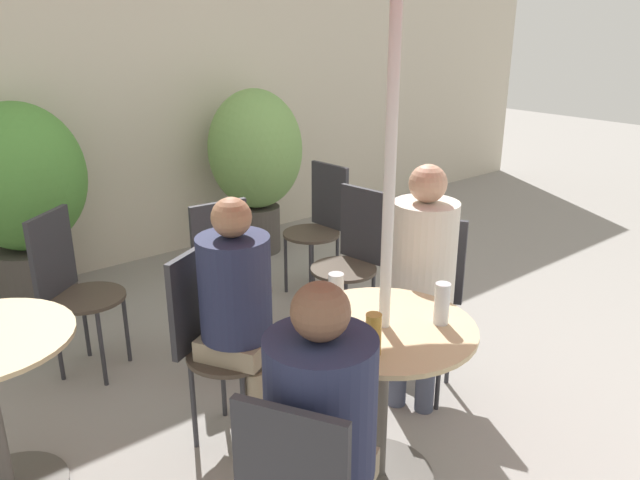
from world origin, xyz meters
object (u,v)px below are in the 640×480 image
object	(u,v)px
cafe_table_near	(382,371)
bistro_chair_6	(70,279)
seated_person_1	(238,303)
bistro_chair_0	(427,290)
bistro_chair_4	(354,250)
bistro_chair_3	(228,269)
bistro_chair_5	(321,217)
beer_glass_1	(442,304)
beer_glass_0	(373,334)
seated_person_2	(322,425)
seated_person_0	(422,266)
beer_glass_2	(336,292)
potted_plant_1	(256,156)
bistro_chair_1	(211,330)
potted_plant_0	(22,191)

from	to	relation	value
cafe_table_near	bistro_chair_6	xyz separation A→B (m)	(-0.68, 1.71, 0.02)
cafe_table_near	seated_person_1	distance (m)	0.68
bistro_chair_0	bistro_chair_4	bearing A→B (deg)	142.73
seated_person_1	bistro_chair_3	bearing A→B (deg)	33.86
bistro_chair_5	beer_glass_1	distance (m)	2.04
beer_glass_0	seated_person_2	bearing A→B (deg)	-154.94
seated_person_0	beer_glass_2	world-z (taller)	seated_person_0
beer_glass_2	seated_person_0	bearing A→B (deg)	8.27
beer_glass_0	bistro_chair_5	bearing A→B (deg)	55.37
bistro_chair_5	seated_person_1	world-z (taller)	seated_person_1
bistro_chair_0	bistro_chair_3	xyz separation A→B (m)	(-0.65, 0.90, 0.00)
cafe_table_near	potted_plant_1	bearing A→B (deg)	66.21
bistro_chair_1	seated_person_2	bearing A→B (deg)	-129.14
bistro_chair_6	bistro_chair_3	bearing A→B (deg)	-67.63
bistro_chair_3	potted_plant_0	xyz separation A→B (m)	(-0.66, 1.48, 0.25)
bistro_chair_0	bistro_chair_4	world-z (taller)	same
seated_person_1	potted_plant_0	bearing A→B (deg)	68.85
potted_plant_1	potted_plant_0	bearing A→B (deg)	175.85
seated_person_0	potted_plant_0	xyz separation A→B (m)	(-1.18, 2.46, 0.06)
bistro_chair_0	beer_glass_0	size ratio (longest dim) A/B	5.76
bistro_chair_0	beer_glass_1	xyz separation A→B (m)	(-0.52, -0.51, 0.27)
beer_glass_0	potted_plant_0	size ratio (longest dim) A/B	0.11
bistro_chair_3	seated_person_2	distance (m)	1.73
bistro_chair_4	seated_person_1	size ratio (longest dim) A/B	0.77
seated_person_0	potted_plant_0	bearing A→B (deg)	177.07
bistro_chair_5	cafe_table_near	bearing A→B (deg)	-36.95
bistro_chair_3	cafe_table_near	bearing A→B (deg)	-87.28
seated_person_0	beer_glass_2	distance (m)	0.65
bistro_chair_3	beer_glass_0	bearing A→B (deg)	-94.53
bistro_chair_3	bistro_chair_6	world-z (taller)	same
cafe_table_near	seated_person_0	world-z (taller)	seated_person_0
seated_person_2	beer_glass_1	distance (m)	0.80
bistro_chair_3	beer_glass_1	world-z (taller)	bistro_chair_3
bistro_chair_5	bistro_chair_6	distance (m)	1.75
cafe_table_near	seated_person_2	world-z (taller)	seated_person_2
bistro_chair_4	bistro_chair_5	size ratio (longest dim) A/B	1.00
bistro_chair_0	bistro_chair_5	size ratio (longest dim) A/B	1.00
bistro_chair_1	seated_person_2	xyz separation A→B (m)	(-0.19, -1.02, 0.16)
bistro_chair_4	seated_person_0	size ratio (longest dim) A/B	0.74
potted_plant_0	bistro_chair_3	bearing A→B (deg)	-66.17
cafe_table_near	potted_plant_0	bearing A→B (deg)	102.14
beer_glass_2	potted_plant_1	world-z (taller)	potted_plant_1
beer_glass_1	bistro_chair_3	bearing A→B (deg)	95.27
potted_plant_0	potted_plant_1	xyz separation A→B (m)	(1.76, -0.13, 0.01)
bistro_chair_3	bistro_chair_5	size ratio (longest dim) A/B	1.00
seated_person_1	beer_glass_2	distance (m)	0.45
cafe_table_near	bistro_chair_6	distance (m)	1.84
seated_person_1	potted_plant_0	world-z (taller)	potted_plant_0
seated_person_2	beer_glass_1	size ratio (longest dim) A/B	6.91
beer_glass_0	potted_plant_1	size ratio (longest dim) A/B	0.12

